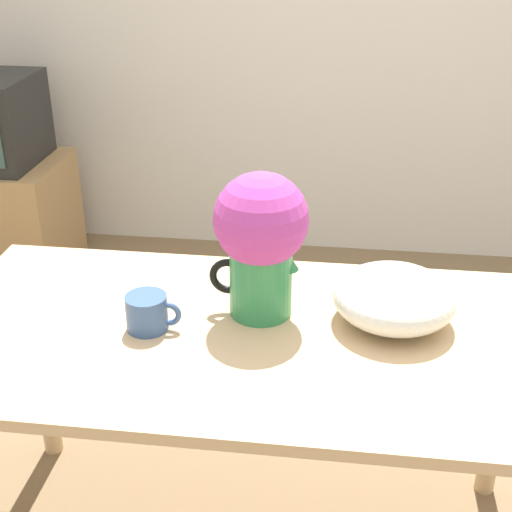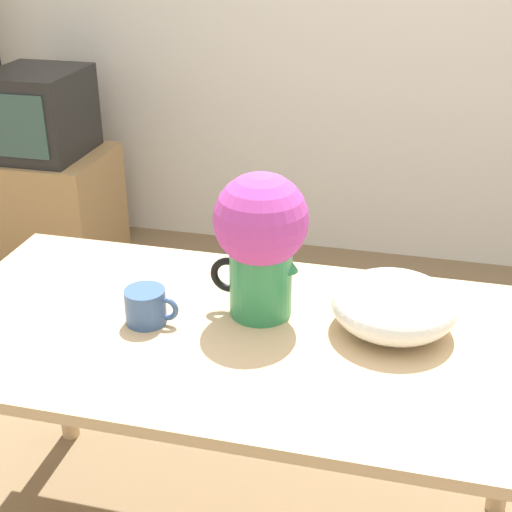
# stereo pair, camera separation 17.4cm
# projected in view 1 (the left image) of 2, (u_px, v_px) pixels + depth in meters

# --- Properties ---
(table) EXTENTS (1.55, 0.78, 0.75)m
(table) POSITION_uv_depth(u_px,v_px,m) (246.00, 364.00, 1.77)
(table) COLOR tan
(table) RESTS_ON ground_plane
(flower_vase) EXTENTS (0.25, 0.23, 0.37)m
(flower_vase) POSITION_uv_depth(u_px,v_px,m) (261.00, 236.00, 1.72)
(flower_vase) COLOR #2D844C
(flower_vase) RESTS_ON table
(coffee_mug) EXTENTS (0.14, 0.10, 0.09)m
(coffee_mug) POSITION_uv_depth(u_px,v_px,m) (148.00, 312.00, 1.72)
(coffee_mug) COLOR #385689
(coffee_mug) RESTS_ON table
(white_bowl) EXTENTS (0.30, 0.30, 0.14)m
(white_bowl) POSITION_uv_depth(u_px,v_px,m) (394.00, 298.00, 1.74)
(white_bowl) COLOR silver
(white_bowl) RESTS_ON table
(tv_stand) EXTENTS (0.59, 0.52, 0.57)m
(tv_stand) POSITION_uv_depth(u_px,v_px,m) (7.00, 217.00, 3.51)
(tv_stand) COLOR tan
(tv_stand) RESTS_ON ground_plane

